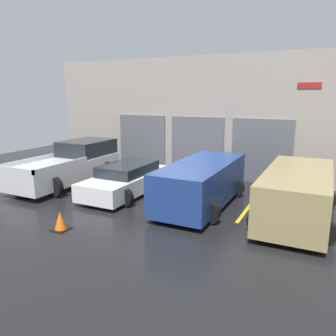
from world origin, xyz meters
The scene contains 11 objects.
ground_plane centered at (0.00, 0.00, 0.00)m, with size 28.00×28.00×0.00m, color black.
shophouse_building centered at (-0.01, 3.29, 2.76)m, with size 16.51×0.68×5.60m.
pickup_truck centered at (-4.71, -0.75, 0.83)m, with size 2.56×5.23×1.77m.
sedan_white centered at (-1.57, -1.05, 0.58)m, with size 2.19×4.32×1.20m.
sedan_side centered at (1.57, -1.07, 0.84)m, with size 2.31×4.89×1.54m.
van_right centered at (4.71, -1.07, 0.86)m, with size 2.34×4.87×1.58m.
parking_stripe_far_left centered at (-6.28, -1.07, 0.00)m, with size 0.12×2.20×0.01m, color gold.
parking_stripe_left centered at (-3.14, -1.07, 0.00)m, with size 0.12×2.20×0.01m, color gold.
parking_stripe_centre centered at (0.00, -1.07, 0.00)m, with size 0.12×2.20×0.01m, color gold.
parking_stripe_right centered at (3.14, -1.07, 0.00)m, with size 0.12×2.20×0.01m, color gold.
traffic_cone centered at (-1.34, -4.94, 0.25)m, with size 0.47×0.47×0.55m.
Camera 1 is at (5.42, -11.56, 3.85)m, focal length 35.00 mm.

